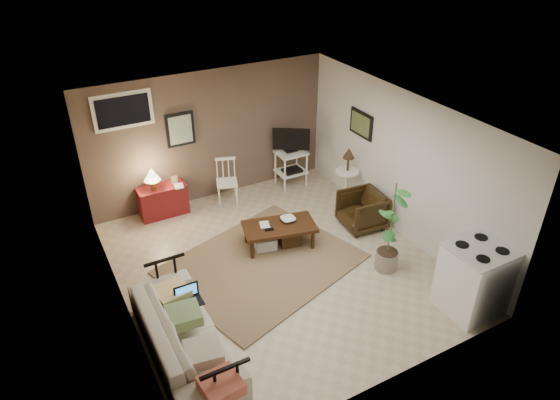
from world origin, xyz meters
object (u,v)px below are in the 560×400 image
spindle_chair (227,182)px  stove (474,278)px  tv_stand (291,156)px  potted_plant (391,224)px  sofa (183,328)px  armchair (362,209)px  coffee_table (279,234)px  side_table (348,170)px  red_console (162,198)px

spindle_chair → stove: size_ratio=0.81×
stove → tv_stand: bearing=95.5°
tv_stand → potted_plant: bearing=-90.8°
sofa → armchair: (3.59, 1.26, -0.07)m
sofa → stove: (3.68, -1.08, 0.09)m
coffee_table → potted_plant: 1.81m
spindle_chair → armchair: bearing=-48.3°
coffee_table → spindle_chair: 1.74m
stove → spindle_chair: bearing=112.7°
coffee_table → tv_stand: size_ratio=1.06×
coffee_table → stove: 2.98m
potted_plant → stove: bearing=-69.7°
tv_stand → side_table: bearing=-64.7°
red_console → sofa: bearing=-102.6°
red_console → potted_plant: (2.51, -3.11, 0.47)m
coffee_table → stove: size_ratio=1.23×
coffee_table → armchair: (1.52, -0.15, 0.11)m
tv_stand → side_table: size_ratio=1.05×
sofa → spindle_chair: same height
armchair → potted_plant: potted_plant is taller
red_console → potted_plant: bearing=-51.1°
coffee_table → sofa: (-2.07, -1.41, 0.17)m
armchair → potted_plant: bearing=-13.0°
tv_stand → side_table: (0.52, -1.11, 0.07)m
side_table → armchair: (-0.20, -0.76, -0.35)m
red_console → tv_stand: bearing=-2.7°
armchair → stove: stove is taller
red_console → stove: 5.24m
coffee_table → red_console: size_ratio=1.29×
red_console → armchair: (2.87, -1.99, 0.01)m
spindle_chair → red_console: bearing=174.7°
coffee_table → side_table: bearing=19.3°
sofa → potted_plant: potted_plant is taller
tv_stand → potted_plant: potted_plant is taller
side_table → stove: (-0.12, -3.10, -0.19)m
stove → side_table: bearing=87.8°
spindle_chair → coffee_table: bearing=-85.0°
tv_stand → stove: (0.41, -4.21, -0.12)m
tv_stand → stove: bearing=-84.5°
coffee_table → side_table: 1.89m
side_table → potted_plant: bearing=-106.8°
potted_plant → sofa: bearing=-177.6°
tv_stand → coffee_table: bearing=-125.0°
side_table → potted_plant: potted_plant is taller
red_console → armchair: 3.49m
tv_stand → red_console: bearing=177.3°
red_console → spindle_chair: size_ratio=1.17×
coffee_table → red_console: 2.28m
coffee_table → spindle_chair: bearing=95.0°
sofa → tv_stand: bearing=-46.3°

